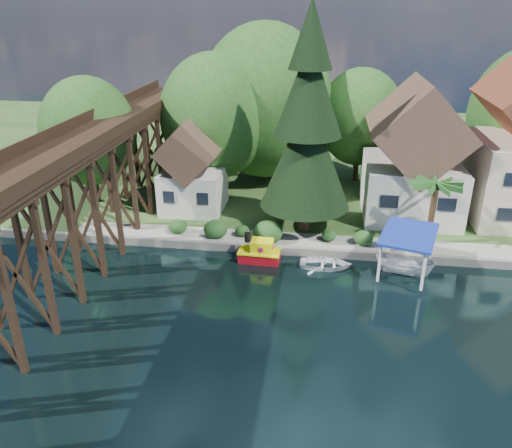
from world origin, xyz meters
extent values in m
plane|color=black|center=(0.00, 0.00, 0.00)|extent=(140.00, 140.00, 0.00)
cube|color=#25461C|center=(0.00, 34.00, 0.25)|extent=(140.00, 52.00, 0.50)
cube|color=slate|center=(4.00, 8.00, 0.31)|extent=(60.00, 0.40, 0.62)
cube|color=gray|center=(6.00, 9.30, 0.53)|extent=(50.00, 2.60, 0.06)
cube|color=black|center=(-16.00, -3.20, 4.00)|extent=(4.00, 0.36, 8.00)
cube|color=black|center=(-16.00, 0.00, 4.00)|extent=(4.00, 0.36, 8.00)
cube|color=black|center=(-16.00, 3.20, 4.00)|extent=(4.00, 0.36, 8.00)
cube|color=black|center=(-16.00, 6.40, 4.00)|extent=(4.00, 0.36, 8.00)
cube|color=black|center=(-16.00, 9.60, 4.00)|extent=(4.00, 0.36, 8.00)
cube|color=black|center=(-16.00, 12.80, 4.00)|extent=(4.00, 0.36, 8.00)
cube|color=black|center=(-16.00, 16.00, 4.00)|extent=(4.00, 0.36, 8.00)
cube|color=black|center=(-16.00, 19.20, 4.00)|extent=(4.00, 0.36, 8.00)
cube|color=black|center=(-16.00, 22.40, 4.00)|extent=(4.00, 0.36, 8.00)
cube|color=black|center=(-16.00, 25.60, 4.00)|extent=(4.00, 0.36, 8.00)
cube|color=black|center=(-17.75, 6.00, 8.05)|extent=(0.35, 44.00, 0.35)
cube|color=black|center=(-14.25, 6.00, 8.05)|extent=(0.35, 44.00, 0.35)
cube|color=black|center=(-16.00, 6.00, 8.35)|extent=(4.00, 44.00, 0.30)
cube|color=black|center=(-18.00, 6.00, 8.90)|extent=(0.12, 44.00, 0.80)
cube|color=black|center=(-14.00, 6.00, 8.90)|extent=(0.12, 44.00, 0.80)
cube|color=silver|center=(7.00, 16.00, 2.75)|extent=(7.50, 8.00, 4.50)
cube|color=#4E3729|center=(7.00, 16.00, 7.70)|extent=(7.64, 8.64, 7.64)
cube|color=black|center=(4.90, 11.96, 2.98)|extent=(1.35, 0.08, 1.00)
cube|color=black|center=(9.10, 11.96, 2.98)|extent=(1.35, 0.08, 1.00)
cube|color=silver|center=(-11.00, 14.50, 2.25)|extent=(5.00, 5.00, 3.50)
cube|color=#4E3729|center=(-11.00, 14.50, 5.80)|extent=(5.09, 5.40, 5.09)
cube|color=black|center=(-12.40, 11.96, 2.43)|extent=(0.90, 0.08, 1.00)
cube|color=black|center=(-9.60, 11.96, 2.43)|extent=(0.90, 0.08, 1.00)
cylinder|color=#382314|center=(-10.00, 19.00, 2.75)|extent=(0.50, 0.50, 4.50)
ellipsoid|color=#1E4D1B|center=(-10.00, 19.00, 7.50)|extent=(4.40, 4.40, 5.06)
cylinder|color=#382314|center=(-6.00, 23.00, 2.98)|extent=(0.50, 0.50, 4.95)
ellipsoid|color=#1E4D1B|center=(-6.00, 23.00, 8.20)|extent=(5.00, 5.00, 5.75)
cylinder|color=#382314|center=(3.00, 24.00, 2.52)|extent=(0.50, 0.50, 4.05)
ellipsoid|color=#1E4D1B|center=(3.00, 24.00, 6.80)|extent=(4.00, 4.00, 4.60)
cylinder|color=#382314|center=(-20.00, 15.00, 2.52)|extent=(0.50, 0.50, 4.05)
ellipsoid|color=#1E4D1B|center=(-20.00, 15.00, 6.80)|extent=(4.00, 4.00, 4.60)
ellipsoid|color=#18441A|center=(-8.00, 9.20, 1.27)|extent=(1.98, 1.98, 1.53)
ellipsoid|color=#18441A|center=(-6.00, 9.50, 1.09)|extent=(1.54, 1.54, 1.19)
ellipsoid|color=#18441A|center=(-4.00, 9.00, 1.35)|extent=(2.20, 2.20, 1.70)
ellipsoid|color=#18441A|center=(-11.00, 9.40, 1.18)|extent=(1.76, 1.76, 1.36)
ellipsoid|color=#18441A|center=(0.50, 9.60, 1.09)|extent=(1.54, 1.54, 1.19)
ellipsoid|color=#18441A|center=(3.00, 9.30, 1.18)|extent=(1.76, 1.76, 1.36)
cylinder|color=#382314|center=(-1.48, 11.52, 2.04)|extent=(0.92, 0.92, 3.08)
cone|color=black|center=(-1.48, 11.52, 6.66)|extent=(6.78, 6.78, 8.21)
cone|color=black|center=(-1.48, 11.52, 11.28)|extent=(4.93, 4.93, 6.67)
cone|color=black|center=(-1.48, 11.52, 14.87)|extent=(3.08, 3.08, 4.62)
cylinder|color=#382314|center=(7.68, 10.05, 2.72)|extent=(0.44, 0.44, 4.44)
ellipsoid|color=#1C511B|center=(7.68, 10.05, 5.14)|extent=(4.02, 4.02, 1.01)
cube|color=#B60C17|center=(-4.33, 6.79, 0.33)|extent=(2.90, 1.62, 0.76)
cube|color=yellow|center=(-4.33, 6.79, 0.74)|extent=(3.00, 1.72, 0.09)
cube|color=yellow|center=(-4.14, 6.78, 1.14)|extent=(1.56, 1.20, 0.95)
cylinder|color=black|center=(-5.19, 6.82, 1.76)|extent=(0.42, 0.42, 0.66)
cylinder|color=#AC0D59|center=(-4.16, 6.19, 1.14)|extent=(0.34, 0.09, 0.34)
cylinder|color=#AC0D59|center=(-4.12, 7.37, 1.14)|extent=(0.34, 0.09, 0.34)
cylinder|color=#AC0D59|center=(-3.38, 6.75, 1.14)|extent=(0.09, 0.34, 0.34)
imported|color=white|center=(0.34, 6.43, 0.37)|extent=(3.67, 2.68, 0.74)
imported|color=silver|center=(5.56, 6.14, 0.75)|extent=(4.14, 2.48, 1.50)
cube|color=#1831A1|center=(5.56, 6.14, 3.01)|extent=(4.51, 5.54, 0.18)
cylinder|color=white|center=(6.28, 3.75, 1.65)|extent=(0.18, 0.18, 2.71)
cylinder|color=white|center=(7.44, 7.79, 1.65)|extent=(0.18, 0.18, 2.71)
cylinder|color=white|center=(3.68, 4.49, 1.65)|extent=(0.18, 0.18, 2.71)
cylinder|color=white|center=(4.84, 8.54, 1.65)|extent=(0.18, 0.18, 2.71)
camera|label=1|loc=(-0.23, -24.23, 16.77)|focal=35.00mm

